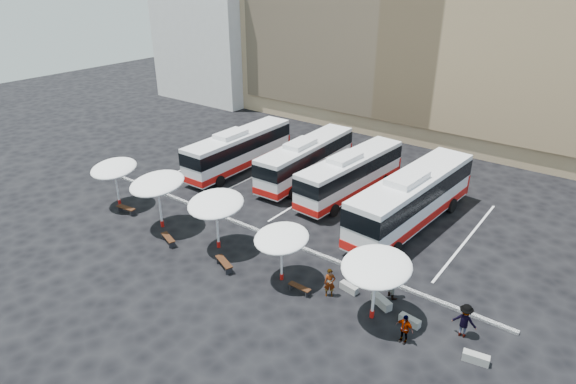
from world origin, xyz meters
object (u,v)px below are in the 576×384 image
Objects in this scene: bus_2 at (351,173)px; conc_bench_1 at (381,302)px; conc_bench_0 at (349,288)px; passenger_3 at (465,321)px; sunshade_3 at (281,238)px; wood_bench_3 at (299,288)px; bus_1 at (306,158)px; bus_3 at (412,198)px; passenger_2 at (404,329)px; sunshade_1 at (157,184)px; wood_bench_1 at (168,238)px; sunshade_4 at (376,267)px; wood_bench_2 at (224,263)px; passenger_1 at (393,283)px; wood_bench_0 at (126,209)px; passenger_0 at (330,283)px; bus_0 at (239,149)px; conc_bench_3 at (476,358)px; sunshade_2 at (216,204)px; sunshade_0 at (114,168)px; conc_bench_2 at (410,321)px.

bus_2 is 13.67m from conc_bench_1.
passenger_3 reaches higher than conc_bench_0.
sunshade_3 is 2.89m from wood_bench_3.
bus_3 is (10.27, -2.19, 0.26)m from bus_1.
conc_bench_1 is 0.81× the size of passenger_2.
bus_3 is 2.94× the size of sunshade_1.
wood_bench_1 is (-1.17, -13.85, -1.47)m from bus_1.
sunshade_3 is at bearing -62.11° from bus_1.
bus_1 is 19.78m from passenger_2.
sunshade_4 is 2.41× the size of wood_bench_2.
conc_bench_1 is 1.22m from passenger_1.
wood_bench_0 is at bearing -175.44° from sunshade_1.
bus_0 is at bearing 110.09° from passenger_0.
bus_1 reaches higher than wood_bench_1.
bus_2 reaches higher than passenger_1.
wood_bench_0 is at bearing 175.55° from wood_bench_2.
conc_bench_3 is at bearing -11.27° from conc_bench_1.
sunshade_2 reaches higher than conc_bench_0.
bus_3 is 21.32m from sunshade_0.
bus_3 is at bearing -57.34° from passenger_3.
wood_bench_1 is 1.02× the size of passenger_2.
sunshade_2 is at bearing 142.05° from wood_bench_2.
passenger_2 reaches higher than wood_bench_3.
conc_bench_3 is (21.24, 0.33, -3.03)m from sunshade_1.
sunshade_3 is 7.96m from passenger_2.
conc_bench_3 reaches higher than wood_bench_3.
conc_bench_2 is at bearing 13.52° from passenger_3.
passenger_0 is at bearing -60.25° from bus_2.
bus_1 is 14.70m from wood_bench_0.
bus_2 is at bearing 131.67° from conc_bench_2.
passenger_3 is (16.93, -10.95, -0.93)m from bus_1.
bus_3 is at bearing 45.54° from wood_bench_1.
sunshade_0 is (-2.52, -10.67, 1.07)m from bus_0.
passenger_2 is (2.06, -1.82, 0.55)m from conc_bench_1.
passenger_1 is at bearing -40.06° from bus_1.
sunshade_1 is at bearing -179.10° from conc_bench_3.
sunshade_2 reaches higher than bus_1.
bus_3 reaches higher than bus_1.
wood_bench_1 reaches higher than conc_bench_3.
sunshade_4 is at bearing -71.68° from bus_3.
passenger_1 is at bearing 88.26° from sunshade_4.
conc_bench_3 is (24.86, 0.62, -0.16)m from wood_bench_0.
bus_2 reaches higher than conc_bench_1.
sunshade_2 is at bearing -125.78° from bus_3.
bus_2 is 10.36× the size of conc_bench_2.
wood_bench_0 is (1.60, -0.56, -2.56)m from sunshade_0.
wood_bench_2 is 11.04m from conc_bench_2.
bus_1 reaches higher than conc_bench_3.
passenger_3 is (18.11, 2.90, 0.54)m from wood_bench_1.
sunshade_1 is (5.21, -0.27, 0.31)m from sunshade_0.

